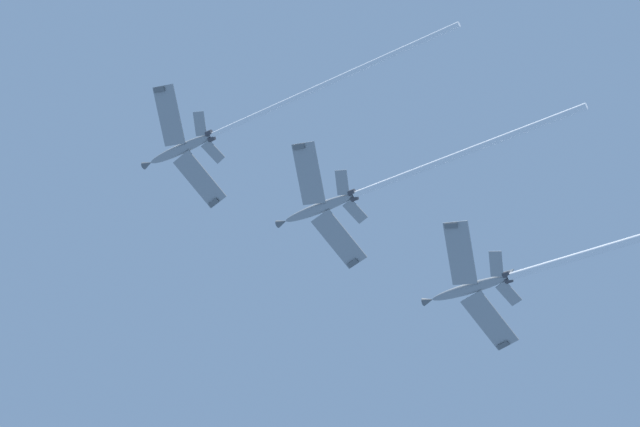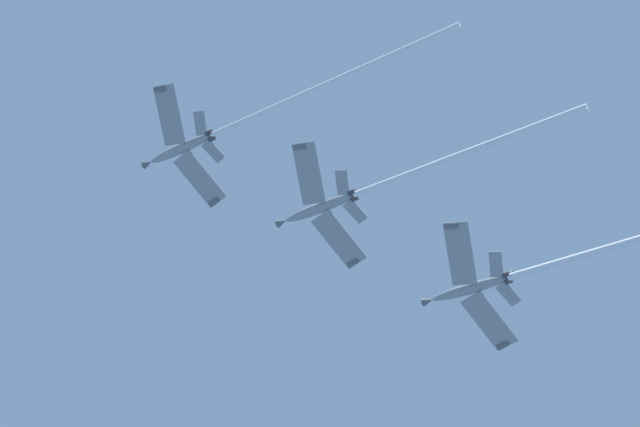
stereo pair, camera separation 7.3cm
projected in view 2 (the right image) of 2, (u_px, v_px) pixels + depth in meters
name	position (u px, v px, depth m)	size (l,w,h in m)	color
jet_lead	(227.00, 128.00, 148.58)	(36.01, 39.22, 23.62)	gray
jet_second	(372.00, 188.00, 143.10)	(32.45, 35.07, 20.43)	gray
jet_third	(558.00, 263.00, 135.75)	(36.40, 39.20, 24.61)	gray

